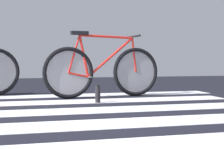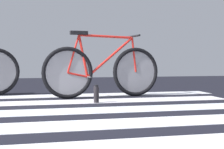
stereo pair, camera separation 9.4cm
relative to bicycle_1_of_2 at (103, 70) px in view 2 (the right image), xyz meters
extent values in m
cube|color=black|center=(-0.89, -1.44, -0.40)|extent=(18.00, 14.00, 0.02)
cube|color=silver|center=(-0.93, -1.96, -0.38)|extent=(5.20, 0.44, 0.00)
cube|color=silver|center=(-0.77, -1.20, -0.38)|extent=(5.20, 0.44, 0.00)
cube|color=silver|center=(-1.01, -0.42, -0.38)|extent=(5.20, 0.44, 0.00)
cube|color=silver|center=(-0.81, 0.33, -0.38)|extent=(5.20, 0.44, 0.00)
torus|color=black|center=(-0.50, -0.06, -0.03)|extent=(0.72, 0.14, 0.72)
torus|color=black|center=(0.51, 0.06, -0.03)|extent=(0.72, 0.14, 0.72)
cylinder|color=gray|center=(-0.50, -0.06, -0.03)|extent=(0.60, 0.08, 0.61)
cylinder|color=gray|center=(0.51, 0.06, -0.03)|extent=(0.60, 0.08, 0.61)
cylinder|color=red|center=(0.05, 0.01, 0.48)|extent=(0.80, 0.13, 0.05)
cylinder|color=red|center=(0.11, 0.01, 0.19)|extent=(0.70, 0.12, 0.59)
cylinder|color=red|center=(-0.28, -0.03, 0.20)|extent=(0.16, 0.05, 0.59)
cylinder|color=red|center=(-0.36, -0.04, -0.06)|extent=(0.29, 0.06, 0.09)
cylinder|color=red|center=(-0.42, -0.05, 0.23)|extent=(0.19, 0.05, 0.53)
cylinder|color=red|center=(0.48, 0.06, 0.22)|extent=(0.09, 0.04, 0.50)
cube|color=black|center=(-0.34, -0.04, 0.52)|extent=(0.25, 0.12, 0.05)
cylinder|color=black|center=(0.45, 0.05, 0.49)|extent=(0.09, 0.52, 0.03)
cylinder|color=#4C4C51|center=(-0.22, -0.03, -0.09)|extent=(0.06, 0.34, 0.02)
cylinder|color=black|center=(-0.20, -0.59, -0.28)|extent=(0.07, 0.07, 0.20)
cylinder|color=black|center=(-0.20, -0.59, -0.17)|extent=(0.05, 0.05, 0.02)
camera|label=1|loc=(-1.04, -4.63, 0.14)|focal=53.40mm
camera|label=2|loc=(-0.94, -4.63, 0.14)|focal=53.40mm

